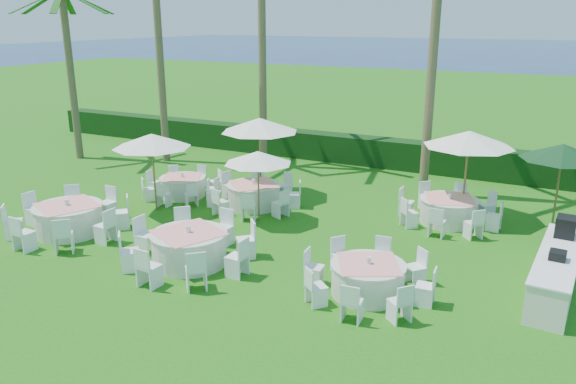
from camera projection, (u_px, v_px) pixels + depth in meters
name	position (u px, v px, depth m)	size (l,w,h in m)	color
ground	(198.00, 265.00, 14.59)	(120.00, 120.00, 0.00)	#1F6210
hedge	(357.00, 150.00, 24.65)	(34.00, 1.00, 1.20)	black
ocean	(528.00, 54.00, 101.60)	(260.00, 260.00, 0.00)	#081251
banquet_table_a	(69.00, 218.00, 16.63)	(3.50, 3.50, 1.05)	beige
banquet_table_b	(189.00, 247.00, 14.55)	(3.47, 3.47, 1.04)	beige
banquet_table_c	(368.00, 278.00, 12.94)	(3.05, 3.05, 0.93)	beige
banquet_table_d	(183.00, 186.00, 20.13)	(2.85, 2.85, 0.87)	beige
banquet_table_e	(254.00, 195.00, 18.99)	(3.11, 3.11, 0.96)	beige
banquet_table_f	(449.00, 210.00, 17.50)	(3.15, 3.15, 0.95)	beige
umbrella_a	(152.00, 141.00, 18.02)	(2.52, 2.52, 2.60)	brown
umbrella_b	(258.00, 158.00, 17.20)	(2.12, 2.12, 2.25)	brown
umbrella_c	(260.00, 125.00, 19.54)	(2.73, 2.73, 2.83)	brown
umbrella_d	(469.00, 139.00, 17.31)	(2.79, 2.79, 2.83)	brown
umbrella_green	(563.00, 152.00, 16.24)	(2.41, 2.41, 2.67)	brown
buffet_table	(557.00, 270.00, 13.09)	(1.13, 4.16, 1.46)	beige
palm_a	(157.00, 12.00, 23.41)	(4.30, 4.34, 11.81)	brown
palm_b	(262.00, 37.00, 22.94)	(4.40, 4.16, 9.86)	brown
palm_c	(435.00, 29.00, 18.72)	(4.40, 4.17, 10.63)	brown
palm_f	(70.00, 67.00, 24.57)	(4.40, 4.16, 7.30)	brown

